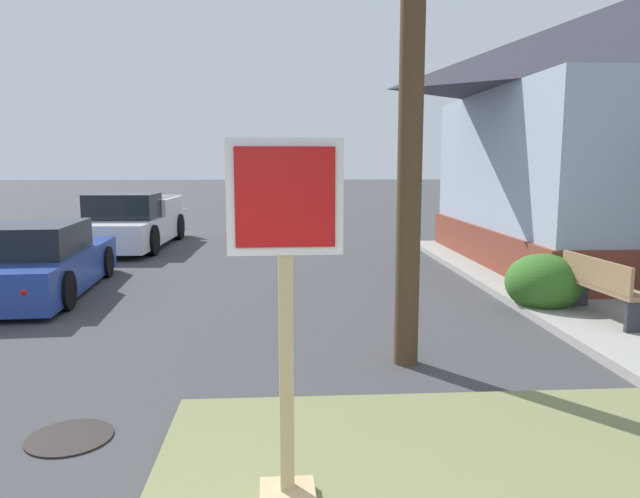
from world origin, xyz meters
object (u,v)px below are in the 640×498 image
Objects in this scene: stop_sign at (286,332)px; manhole_cover at (70,437)px; street_bench at (602,285)px; pickup_truck_white at (131,225)px; parked_sedan_blue at (37,263)px.

stop_sign is 3.34× the size of manhole_cover.
street_bench is (4.41, 4.17, -0.63)m from stop_sign.
stop_sign reaches higher than manhole_cover.
street_bench is at bearing 43.42° from stop_sign.
manhole_cover is 0.13× the size of pickup_truck_white.
pickup_truck_white is (-2.28, 11.45, 0.61)m from manhole_cover.
parked_sedan_blue is (-2.48, 5.70, 0.53)m from manhole_cover.
manhole_cover is at bearing -66.48° from parked_sedan_blue.
stop_sign is 0.52× the size of parked_sedan_blue.
parked_sedan_blue is 9.09m from street_bench.
parked_sedan_blue is at bearing 162.81° from street_bench.
pickup_truck_white is 11.96m from street_bench.
pickup_truck_white is 3.30× the size of street_bench.
manhole_cover is 0.16× the size of parked_sedan_blue.
parked_sedan_blue is 5.76m from pickup_truck_white.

